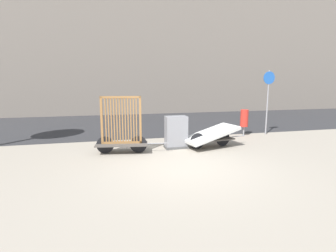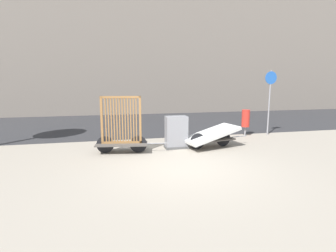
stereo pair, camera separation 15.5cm
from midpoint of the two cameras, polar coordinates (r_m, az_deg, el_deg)
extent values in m
plane|color=gray|center=(7.12, 4.18, -9.15)|extent=(60.00, 60.00, 0.00)
cube|color=#2D2D30|center=(14.90, -5.02, 0.68)|extent=(56.00, 8.44, 0.01)
cube|color=slate|center=(21.20, -7.71, 18.99)|extent=(48.00, 4.00, 11.62)
cube|color=#4C4742|center=(8.64, -9.52, -3.86)|extent=(1.73, 0.93, 0.04)
cylinder|color=black|center=(8.61, -5.96, -3.96)|extent=(0.56, 0.12, 0.56)
cylinder|color=black|center=(8.72, -13.03, -3.99)|extent=(0.56, 0.12, 0.56)
cylinder|color=gray|center=(8.60, -1.70, -3.79)|extent=(0.70, 0.14, 0.03)
cube|color=olive|center=(8.63, -9.53, -3.50)|extent=(1.28, 0.27, 0.07)
cube|color=olive|center=(8.43, -9.80, 6.21)|extent=(1.28, 0.27, 0.07)
cube|color=olive|center=(8.58, -13.72, 1.24)|extent=(0.08, 0.08, 1.53)
cube|color=olive|center=(8.46, -5.55, 1.35)|extent=(0.08, 0.08, 1.53)
cube|color=olive|center=(8.56, -12.90, 1.25)|extent=(0.04, 0.05, 1.46)
cube|color=olive|center=(8.55, -12.32, 1.26)|extent=(0.04, 0.05, 1.46)
cube|color=olive|center=(8.53, -11.73, 1.27)|extent=(0.04, 0.05, 1.46)
cube|color=olive|center=(8.52, -11.14, 1.27)|extent=(0.04, 0.05, 1.46)
cube|color=olive|center=(8.51, -10.55, 1.28)|extent=(0.04, 0.05, 1.46)
cube|color=olive|center=(8.50, -9.96, 1.29)|extent=(0.04, 0.05, 1.46)
cube|color=olive|center=(8.49, -9.37, 1.30)|extent=(0.04, 0.05, 1.46)
cube|color=olive|center=(8.48, -8.77, 1.31)|extent=(0.04, 0.05, 1.46)
cube|color=olive|center=(8.48, -8.18, 1.31)|extent=(0.04, 0.05, 1.46)
cube|color=olive|center=(8.47, -7.58, 1.32)|extent=(0.04, 0.05, 1.46)
cube|color=olive|center=(8.47, -6.98, 1.33)|extent=(0.04, 0.05, 1.46)
cube|color=olive|center=(8.46, -6.39, 1.34)|extent=(0.04, 0.05, 1.46)
cube|color=#4C4742|center=(9.33, 9.77, -2.88)|extent=(1.74, 0.97, 0.04)
cylinder|color=black|center=(9.63, 12.43, -2.69)|extent=(0.56, 0.14, 0.56)
cylinder|color=black|center=(9.05, 6.93, -3.31)|extent=(0.56, 0.14, 0.56)
cylinder|color=gray|center=(10.01, 15.39, -2.24)|extent=(0.69, 0.16, 0.03)
cube|color=silver|center=(9.29, 9.80, -1.75)|extent=(2.01, 1.34, 0.56)
cube|color=#4C4C4C|center=(9.24, 2.28, -4.52)|extent=(0.80, 0.50, 0.08)
cube|color=gray|center=(9.13, 2.30, -1.35)|extent=(0.74, 0.44, 1.12)
cylinder|color=gray|center=(11.75, 16.79, -1.10)|extent=(0.06, 0.06, 0.40)
cylinder|color=red|center=(11.66, 16.92, 1.62)|extent=(0.33, 0.33, 0.73)
cylinder|color=gray|center=(12.17, 21.50, 4.67)|extent=(0.06, 0.06, 2.79)
cylinder|color=blue|center=(12.13, 21.86, 9.72)|extent=(0.54, 0.02, 0.54)
camera|label=1|loc=(0.08, -89.49, 0.08)|focal=28.00mm
camera|label=2|loc=(0.08, 90.51, -0.08)|focal=28.00mm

